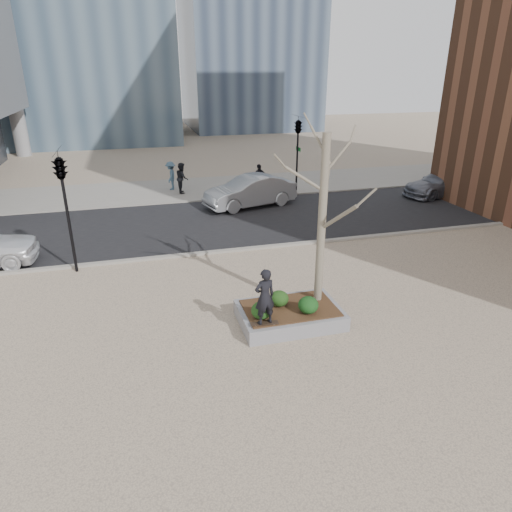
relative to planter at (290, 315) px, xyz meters
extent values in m
plane|color=tan|center=(-1.00, 0.00, -0.23)|extent=(120.00, 120.00, 0.00)
cube|color=black|center=(-1.00, 10.00, -0.21)|extent=(60.00, 8.00, 0.02)
cube|color=gray|center=(-1.00, 17.00, -0.21)|extent=(60.00, 6.00, 0.02)
cube|color=gray|center=(0.00, 0.00, 0.00)|extent=(3.00, 2.00, 0.45)
cube|color=#382314|center=(0.00, 0.00, 0.25)|extent=(2.70, 1.70, 0.04)
ellipsoid|color=black|center=(-0.99, -0.38, 0.51)|extent=(0.59, 0.59, 0.50)
ellipsoid|color=#193A12|center=(-0.28, 0.19, 0.50)|extent=(0.56, 0.56, 0.48)
ellipsoid|color=#143F16|center=(0.40, -0.43, 0.52)|extent=(0.59, 0.59, 0.50)
imported|color=black|center=(-1.00, -0.71, 1.12)|extent=(0.66, 0.49, 1.63)
imported|color=#9FA2A7|center=(1.97, 12.23, 0.63)|extent=(5.32, 2.99, 1.66)
imported|color=slate|center=(13.46, 11.49, 0.49)|extent=(5.04, 2.73, 1.39)
imported|color=black|center=(-1.25, 16.15, 0.71)|extent=(0.72, 0.91, 1.81)
imported|color=#405C73|center=(-1.83, 17.12, 0.67)|extent=(0.91, 1.25, 1.73)
imported|color=black|center=(3.33, 15.27, 0.63)|extent=(1.06, 0.70, 1.67)
camera|label=1|loc=(-4.12, -11.23, 6.86)|focal=32.00mm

